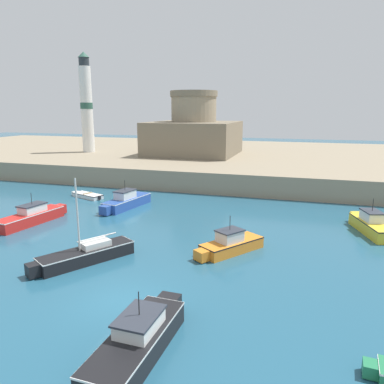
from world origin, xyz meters
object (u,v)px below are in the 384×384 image
motorboat_orange_0 (230,244)px  motorboat_yellow_5 (371,225)px  sailboat_black_3 (86,254)px  motorboat_black_6 (139,338)px  motorboat_blue_8 (126,201)px  dinghy_white_7 (87,195)px  lighthouse (86,104)px  fortress (194,133)px  motorboat_red_2 (32,216)px

motorboat_orange_0 → motorboat_yellow_5: (8.91, 6.72, 0.07)m
sailboat_black_3 → motorboat_black_6: size_ratio=0.96×
sailboat_black_3 → motorboat_blue_8: sailboat_black_3 is taller
motorboat_black_6 → sailboat_black_3: bearing=134.5°
dinghy_white_7 → lighthouse: 22.88m
fortress → lighthouse: lighthouse is taller
motorboat_red_2 → lighthouse: lighthouse is taller
motorboat_blue_8 → motorboat_yellow_5: bearing=-2.9°
motorboat_black_6 → dinghy_white_7: 25.81m
motorboat_orange_0 → dinghy_white_7: size_ratio=1.16×
motorboat_red_2 → sailboat_black_3: (8.20, -5.34, -0.09)m
motorboat_red_2 → dinghy_white_7: bearing=94.7°
motorboat_black_6 → fortress: fortress is taller
fortress → motorboat_yellow_5: bearing=-48.8°
motorboat_black_6 → fortress: bearing=104.3°
motorboat_orange_0 → motorboat_blue_8: (-11.07, 7.73, 0.08)m
motorboat_orange_0 → dinghy_white_7: (-16.61, 10.11, -0.29)m
motorboat_orange_0 → dinghy_white_7: bearing=148.7°
motorboat_yellow_5 → dinghy_white_7: size_ratio=1.37×
motorboat_black_6 → motorboat_blue_8: bearing=118.3°
sailboat_black_3 → lighthouse: (-19.88, 32.05, 8.81)m
motorboat_orange_0 → motorboat_black_6: 10.66m
motorboat_yellow_5 → dinghy_white_7: 25.75m
motorboat_red_2 → sailboat_black_3: sailboat_black_3 is taller
motorboat_black_6 → lighthouse: lighthouse is taller
motorboat_black_6 → dinghy_white_7: motorboat_black_6 is taller
dinghy_white_7 → fortress: bearing=75.8°
motorboat_red_2 → motorboat_yellow_5: 25.37m
dinghy_white_7 → sailboat_black_3: bearing=-57.7°
motorboat_orange_0 → lighthouse: lighthouse is taller
dinghy_white_7 → motorboat_blue_8: motorboat_blue_8 is taller
motorboat_yellow_5 → motorboat_orange_0: bearing=-143.0°
motorboat_orange_0 → motorboat_yellow_5: size_ratio=0.84×
motorboat_yellow_5 → motorboat_blue_8: motorboat_blue_8 is taller
dinghy_white_7 → fortress: (5.05, 20.01, 5.09)m
motorboat_orange_0 → motorboat_yellow_5: 11.16m
fortress → motorboat_orange_0: bearing=-69.0°
dinghy_white_7 → motorboat_red_2: bearing=-85.3°
fortress → lighthouse: size_ratio=0.83×
motorboat_orange_0 → motorboat_black_6: bearing=-96.4°
motorboat_red_2 → sailboat_black_3: 9.79m
motorboat_black_6 → lighthouse: bearing=124.3°
motorboat_orange_0 → fortress: fortress is taller
motorboat_yellow_5 → fortress: 31.45m
dinghy_white_7 → motorboat_blue_8: (5.54, -2.38, 0.37)m
sailboat_black_3 → dinghy_white_7: 16.70m
sailboat_black_3 → motorboat_black_6: (6.48, -6.59, 0.08)m
fortress → motorboat_blue_8: bearing=-88.8°
sailboat_black_3 → motorboat_blue_8: 12.22m
motorboat_orange_0 → lighthouse: (-27.56, 28.04, 8.77)m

